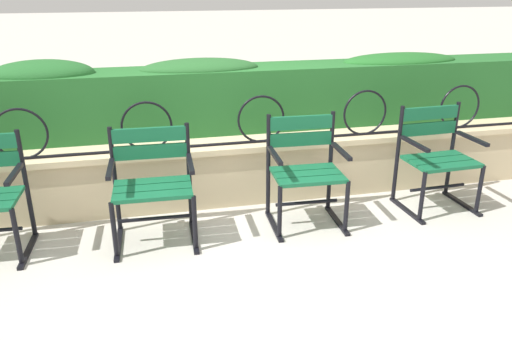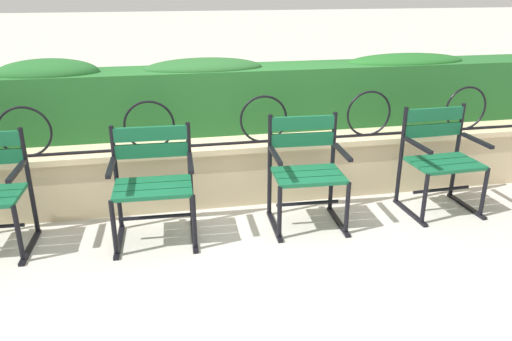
# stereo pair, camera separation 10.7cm
# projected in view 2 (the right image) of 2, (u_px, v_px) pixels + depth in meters

# --- Properties ---
(ground_plane) EXTENTS (60.00, 60.00, 0.00)m
(ground_plane) POSITION_uv_depth(u_px,v_px,m) (258.00, 240.00, 3.84)
(ground_plane) COLOR #BCB7AD
(stone_wall) EXTENTS (6.85, 0.41, 0.55)m
(stone_wall) POSITION_uv_depth(u_px,v_px,m) (240.00, 170.00, 4.48)
(stone_wall) COLOR #C6B289
(stone_wall) RESTS_ON ground
(iron_arch_fence) EXTENTS (6.32, 0.02, 0.42)m
(iron_arch_fence) POSITION_uv_depth(u_px,v_px,m) (213.00, 125.00, 4.20)
(iron_arch_fence) COLOR black
(iron_arch_fence) RESTS_ON stone_wall
(hedge_row) EXTENTS (6.71, 0.52, 0.70)m
(hedge_row) POSITION_uv_depth(u_px,v_px,m) (230.00, 95.00, 4.66)
(hedge_row) COLOR #236028
(hedge_row) RESTS_ON stone_wall
(park_chair_centre_left) EXTENTS (0.63, 0.54, 0.86)m
(park_chair_centre_left) POSITION_uv_depth(u_px,v_px,m) (153.00, 181.00, 3.75)
(park_chair_centre_left) COLOR #145B38
(park_chair_centre_left) RESTS_ON ground
(park_chair_centre_right) EXTENTS (0.60, 0.55, 0.88)m
(park_chair_centre_right) POSITION_uv_depth(u_px,v_px,m) (306.00, 169.00, 3.98)
(park_chair_centre_right) COLOR #145B38
(park_chair_centre_right) RESTS_ON ground
(park_chair_rightmost) EXTENTS (0.61, 0.54, 0.88)m
(park_chair_rightmost) POSITION_uv_depth(u_px,v_px,m) (440.00, 157.00, 4.24)
(park_chair_rightmost) COLOR #145B38
(park_chair_rightmost) RESTS_ON ground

